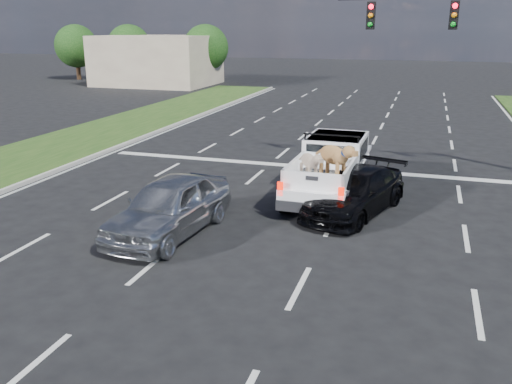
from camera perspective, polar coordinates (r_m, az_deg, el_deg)
ground at (r=12.03m, az=-3.68°, el=-8.87°), size 160.00×160.00×0.00m
road_markings at (r=17.89m, az=3.85°, el=-0.02°), size 17.75×60.00×0.01m
curb_left at (r=21.32m, az=-20.91°, el=1.87°), size 0.15×60.00×0.14m
building_left at (r=52.02m, az=-10.33°, el=13.48°), size 10.00×8.00×4.40m
tree_far_a at (r=58.89m, az=-18.41°, el=14.37°), size 4.20×4.20×5.40m
tree_far_b at (r=55.64m, az=-13.20°, el=14.66°), size 4.20×4.20×5.40m
tree_far_c at (r=52.08m, az=-5.31°, el=14.88°), size 4.20×4.20×5.40m
pickup_truck at (r=17.40m, az=7.80°, el=2.60°), size 2.13×5.35×1.99m
silver_sedan at (r=14.29m, az=-9.10°, el=-1.48°), size 2.21×4.60×1.52m
black_coupe at (r=16.00m, az=10.36°, el=0.02°), size 3.03×4.73×1.27m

